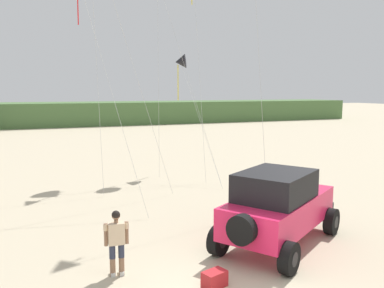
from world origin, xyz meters
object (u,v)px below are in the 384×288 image
object	(u,v)px
jeep	(279,205)
kite_white_parafoil	(180,62)
cooler_box	(215,279)
person_watching	(116,239)

from	to	relation	value
jeep	kite_white_parafoil	size ratio (longest dim) A/B	0.75
jeep	cooler_box	distance (m)	3.47
cooler_box	jeep	bearing A→B (deg)	11.90
kite_white_parafoil	jeep	bearing A→B (deg)	-96.63
jeep	person_watching	world-z (taller)	jeep
jeep	cooler_box	bearing A→B (deg)	-149.69
person_watching	cooler_box	distance (m)	2.57
jeep	person_watching	xyz separation A→B (m)	(-4.86, -0.24, -0.26)
person_watching	cooler_box	xyz separation A→B (m)	(2.00, -1.43, -0.75)
person_watching	kite_white_parafoil	xyz separation A→B (m)	(6.28, 12.46, 5.25)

